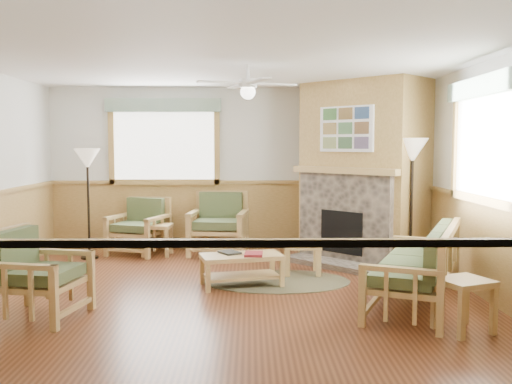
{
  "coord_description": "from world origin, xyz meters",
  "views": [
    {
      "loc": [
        0.32,
        -6.55,
        1.75
      ],
      "look_at": [
        0.4,
        0.7,
        1.15
      ],
      "focal_mm": 40.0,
      "sensor_mm": 36.0,
      "label": 1
    }
  ],
  "objects_px": {
    "end_table_chairs": "(157,240)",
    "floor_lamp_left": "(88,204)",
    "sofa": "(415,266)",
    "floor_lamp_right": "(411,205)",
    "armchair_back_right": "(218,223)",
    "armchair_left": "(40,273)",
    "armchair_back_left": "(138,226)",
    "end_table_sofa": "(464,305)",
    "footstool": "(302,258)",
    "coffee_table": "(242,270)"
  },
  "relations": [
    {
      "from": "end_table_chairs",
      "to": "floor_lamp_left",
      "type": "height_order",
      "value": "floor_lamp_left"
    },
    {
      "from": "sofa",
      "to": "floor_lamp_right",
      "type": "height_order",
      "value": "floor_lamp_right"
    },
    {
      "from": "floor_lamp_left",
      "to": "floor_lamp_right",
      "type": "bearing_deg",
      "value": -11.21
    },
    {
      "from": "armchair_back_right",
      "to": "floor_lamp_right",
      "type": "distance_m",
      "value": 3.07
    },
    {
      "from": "armchair_left",
      "to": "floor_lamp_left",
      "type": "xyz_separation_m",
      "value": [
        -0.35,
        3.02,
        0.4
      ]
    },
    {
      "from": "armchair_back_right",
      "to": "floor_lamp_right",
      "type": "height_order",
      "value": "floor_lamp_right"
    },
    {
      "from": "end_table_chairs",
      "to": "armchair_back_left",
      "type": "bearing_deg",
      "value": 155.95
    },
    {
      "from": "end_table_sofa",
      "to": "footstool",
      "type": "bearing_deg",
      "value": 118.2
    },
    {
      "from": "floor_lamp_left",
      "to": "coffee_table",
      "type": "bearing_deg",
      "value": -36.41
    },
    {
      "from": "armchair_back_left",
      "to": "armchair_back_right",
      "type": "height_order",
      "value": "armchair_back_right"
    },
    {
      "from": "sofa",
      "to": "coffee_table",
      "type": "bearing_deg",
      "value": -91.56
    },
    {
      "from": "end_table_sofa",
      "to": "end_table_chairs",
      "type": "bearing_deg",
      "value": 132.83
    },
    {
      "from": "sofa",
      "to": "coffee_table",
      "type": "distance_m",
      "value": 2.11
    },
    {
      "from": "end_table_chairs",
      "to": "floor_lamp_left",
      "type": "bearing_deg",
      "value": -166.78
    },
    {
      "from": "end_table_chairs",
      "to": "floor_lamp_right",
      "type": "bearing_deg",
      "value": -17.57
    },
    {
      "from": "coffee_table",
      "to": "floor_lamp_right",
      "type": "relative_size",
      "value": 0.54
    },
    {
      "from": "footstool",
      "to": "coffee_table",
      "type": "bearing_deg",
      "value": -140.85
    },
    {
      "from": "armchair_back_right",
      "to": "coffee_table",
      "type": "height_order",
      "value": "armchair_back_right"
    },
    {
      "from": "sofa",
      "to": "armchair_back_left",
      "type": "xyz_separation_m",
      "value": [
        -3.58,
        3.04,
        0.0
      ]
    },
    {
      "from": "floor_lamp_left",
      "to": "armchair_left",
      "type": "bearing_deg",
      "value": -83.44
    },
    {
      "from": "armchair_back_right",
      "to": "end_table_chairs",
      "type": "relative_size",
      "value": 1.99
    },
    {
      "from": "coffee_table",
      "to": "footstool",
      "type": "distance_m",
      "value": 1.05
    },
    {
      "from": "coffee_table",
      "to": "armchair_left",
      "type": "bearing_deg",
      "value": -162.18
    },
    {
      "from": "armchair_left",
      "to": "footstool",
      "type": "relative_size",
      "value": 1.83
    },
    {
      "from": "end_table_sofa",
      "to": "floor_lamp_left",
      "type": "distance_m",
      "value": 5.72
    },
    {
      "from": "armchair_back_left",
      "to": "floor_lamp_right",
      "type": "distance_m",
      "value": 4.26
    },
    {
      "from": "end_table_sofa",
      "to": "footstool",
      "type": "height_order",
      "value": "end_table_sofa"
    },
    {
      "from": "armchair_back_right",
      "to": "floor_lamp_right",
      "type": "bearing_deg",
      "value": -19.11
    },
    {
      "from": "armchair_back_right",
      "to": "end_table_chairs",
      "type": "bearing_deg",
      "value": -164.66
    },
    {
      "from": "end_table_sofa",
      "to": "floor_lamp_right",
      "type": "height_order",
      "value": "floor_lamp_right"
    },
    {
      "from": "armchair_back_left",
      "to": "end_table_sofa",
      "type": "distance_m",
      "value": 5.45
    },
    {
      "from": "armchair_back_left",
      "to": "armchair_back_right",
      "type": "distance_m",
      "value": 1.29
    },
    {
      "from": "floor_lamp_left",
      "to": "end_table_sofa",
      "type": "bearing_deg",
      "value": -38.05
    },
    {
      "from": "armchair_left",
      "to": "armchair_back_right",
      "type": "bearing_deg",
      "value": -14.04
    },
    {
      "from": "armchair_back_right",
      "to": "armchair_left",
      "type": "bearing_deg",
      "value": -108.85
    },
    {
      "from": "coffee_table",
      "to": "end_table_chairs",
      "type": "height_order",
      "value": "end_table_chairs"
    },
    {
      "from": "armchair_back_right",
      "to": "floor_lamp_left",
      "type": "bearing_deg",
      "value": -162.35
    },
    {
      "from": "footstool",
      "to": "floor_lamp_left",
      "type": "relative_size",
      "value": 0.29
    },
    {
      "from": "sofa",
      "to": "footstool",
      "type": "xyz_separation_m",
      "value": [
        -1.08,
        1.57,
        -0.22
      ]
    },
    {
      "from": "floor_lamp_right",
      "to": "end_table_sofa",
      "type": "bearing_deg",
      "value": -94.98
    },
    {
      "from": "coffee_table",
      "to": "floor_lamp_right",
      "type": "xyz_separation_m",
      "value": [
        2.33,
        0.82,
        0.73
      ]
    },
    {
      "from": "sofa",
      "to": "floor_lamp_right",
      "type": "distance_m",
      "value": 1.85
    },
    {
      "from": "armchair_back_right",
      "to": "footstool",
      "type": "bearing_deg",
      "value": -43.86
    },
    {
      "from": "coffee_table",
      "to": "floor_lamp_right",
      "type": "bearing_deg",
      "value": 5.02
    },
    {
      "from": "armchair_left",
      "to": "coffee_table",
      "type": "relative_size",
      "value": 0.92
    },
    {
      "from": "end_table_chairs",
      "to": "floor_lamp_left",
      "type": "xyz_separation_m",
      "value": [
        -1.01,
        -0.24,
        0.61
      ]
    },
    {
      "from": "sofa",
      "to": "end_table_chairs",
      "type": "bearing_deg",
      "value": -107.55
    },
    {
      "from": "armchair_back_left",
      "to": "footstool",
      "type": "distance_m",
      "value": 2.92
    },
    {
      "from": "armchair_back_right",
      "to": "floor_lamp_right",
      "type": "xyz_separation_m",
      "value": [
        2.74,
        -1.32,
        0.44
      ]
    },
    {
      "from": "end_table_chairs",
      "to": "end_table_sofa",
      "type": "xyz_separation_m",
      "value": [
        3.47,
        -3.75,
        0.0
      ]
    }
  ]
}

